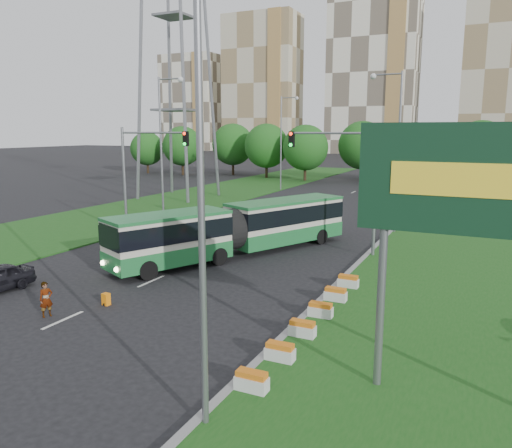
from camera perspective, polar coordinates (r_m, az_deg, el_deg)
The scene contains 19 objects.
ground at distance 25.20m, azimuth -6.39°, elevation -7.38°, with size 360.00×360.00×0.00m, color black.
grass_median at distance 29.38m, azimuth 25.06°, elevation -5.57°, with size 14.00×60.00×0.15m, color #184C15.
median_kerb at distance 30.11m, azimuth 11.72°, elevation -4.35°, with size 0.30×60.00×0.18m, color gray.
left_verge at distance 55.29m, azimuth -8.76°, elevation 2.53°, with size 12.00×110.00×0.10m, color #184C15.
lane_markings at distance 43.98m, azimuth 3.95°, elevation 0.47°, with size 0.20×100.00×0.01m, color beige, non-canonical shape.
flower_planters at distance 20.20m, azimuth 6.40°, elevation -10.69°, with size 1.10×11.50×0.60m, color silver, non-canonical shape.
billboard at distance 14.44m, azimuth 23.46°, elevation 3.33°, with size 6.00×0.37×8.00m.
traffic_mast_median at distance 31.45m, azimuth 10.69°, elevation 6.06°, with size 5.76×0.32×8.00m.
traffic_mast_left at distance 37.39m, azimuth -12.97°, elevation 6.68°, with size 5.76×0.32×8.00m.
street_lamps at distance 34.20m, azimuth -2.09°, elevation 7.69°, with size 36.00×60.00×12.00m, color slate, non-canonical shape.
tree_line at distance 75.47m, azimuth 23.38°, elevation 7.33°, with size 120.00×8.00×9.00m, color #144913, non-canonical shape.
apartment_tower_west at distance 187.92m, azimuth 0.74°, elevation 15.65°, with size 26.00×15.00×48.00m, color beige.
apartment_tower_cwest at distance 175.41m, azimuth 13.23°, elevation 16.39°, with size 28.00×15.00×52.00m, color #EBE7CD.
apartment_tower_ceast at distance 171.23m, azimuth 26.90°, elevation 15.36°, with size 25.00×15.00×50.00m, color beige.
midrise_west at distance 201.78m, azimuth -7.26°, elevation 13.52°, with size 22.00×14.00×36.00m, color #EBE7CD.
articulated_bus at distance 31.46m, azimuth -2.58°, elevation -0.48°, with size 2.63×16.84×2.77m.
car_left_far at distance 38.92m, azimuth -8.39°, elevation -0.00°, with size 1.36×3.90×1.29m, color black.
pedestrian at distance 23.05m, azimuth -22.87°, elevation -7.93°, with size 0.56×0.37×1.53m, color gray.
shopping_trolley at distance 23.75m, azimuth -16.76°, elevation -8.24°, with size 0.32×0.34×0.55m.
Camera 1 is at (12.66, -20.35, 7.80)m, focal length 35.00 mm.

